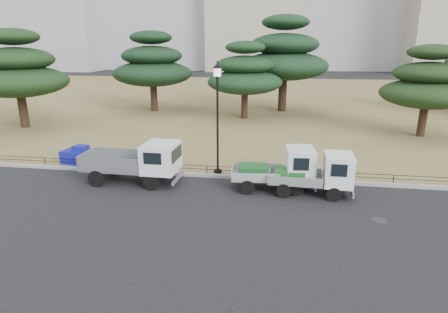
% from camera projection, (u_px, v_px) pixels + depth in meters
% --- Properties ---
extents(ground, '(220.00, 220.00, 0.00)m').
position_uv_depth(ground, '(217.00, 198.00, 16.36)').
color(ground, black).
extents(lawn, '(120.00, 56.00, 0.15)m').
position_uv_depth(lawn, '(260.00, 99.00, 45.29)').
color(lawn, olive).
rests_on(lawn, ground).
extents(curb, '(120.00, 0.25, 0.16)m').
position_uv_depth(curb, '(226.00, 176.00, 18.80)').
color(curb, gray).
rests_on(curb, ground).
extents(truck_large, '(4.64, 1.93, 2.01)m').
position_uv_depth(truck_large, '(137.00, 160.00, 17.90)').
color(truck_large, black).
rests_on(truck_large, ground).
extents(truck_kei_front, '(3.83, 1.92, 1.96)m').
position_uv_depth(truck_kei_front, '(279.00, 169.00, 17.11)').
color(truck_kei_front, black).
rests_on(truck_kei_front, ground).
extents(truck_kei_rear, '(3.65, 1.68, 1.89)m').
position_uv_depth(truck_kei_rear, '(317.00, 174.00, 16.55)').
color(truck_kei_rear, black).
rests_on(truck_kei_rear, ground).
extents(street_lamp, '(0.49, 0.49, 5.45)m').
position_uv_depth(street_lamp, '(217.00, 101.00, 18.07)').
color(street_lamp, black).
rests_on(street_lamp, lawn).
extents(pipe_fence, '(38.00, 0.04, 0.40)m').
position_uv_depth(pipe_fence, '(226.00, 169.00, 18.84)').
color(pipe_fence, black).
rests_on(pipe_fence, lawn).
extents(tarp_pile, '(1.67, 1.31, 1.03)m').
position_uv_depth(tarp_pile, '(78.00, 155.00, 20.63)').
color(tarp_pile, '#14189C').
rests_on(tarp_pile, lawn).
extents(manhole, '(0.60, 0.60, 0.01)m').
position_uv_depth(manhole, '(379.00, 220.00, 14.27)').
color(manhole, '#2D2D30').
rests_on(manhole, ground).
extents(pine_west_far, '(7.38, 7.38, 7.46)m').
position_uv_depth(pine_west_far, '(17.00, 72.00, 28.42)').
color(pine_west_far, black).
rests_on(pine_west_far, lawn).
extents(pine_west_near, '(7.53, 7.53, 7.53)m').
position_uv_depth(pine_west_near, '(152.00, 65.00, 35.63)').
color(pine_west_near, black).
rests_on(pine_west_near, lawn).
extents(pine_center_left, '(6.48, 6.48, 6.59)m').
position_uv_depth(pine_center_left, '(245.00, 74.00, 32.11)').
color(pine_center_left, black).
rests_on(pine_center_left, lawn).
extents(pine_center_right, '(8.44, 8.44, 8.95)m').
position_uv_depth(pine_center_right, '(284.00, 56.00, 35.41)').
color(pine_center_right, black).
rests_on(pine_center_right, lawn).
extents(pine_east_near, '(6.26, 6.26, 6.32)m').
position_uv_depth(pine_east_near, '(428.00, 84.00, 25.68)').
color(pine_east_near, black).
rests_on(pine_east_near, lawn).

